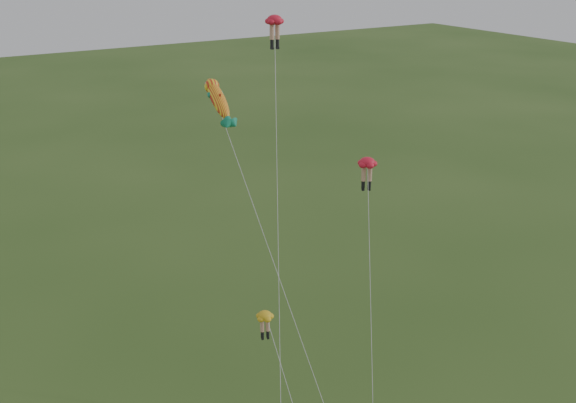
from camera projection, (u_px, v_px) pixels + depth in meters
legs_kite_red_high at (275, 31)px, 41.99m from camera, size 8.51×14.64×21.89m
legs_kite_red_mid at (367, 170)px, 40.88m from camera, size 6.29×9.48×13.57m
legs_kite_yellow at (267, 323)px, 34.68m from camera, size 1.29×4.75×7.78m
fish_kite at (219, 101)px, 36.24m from camera, size 2.57×11.76×19.31m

